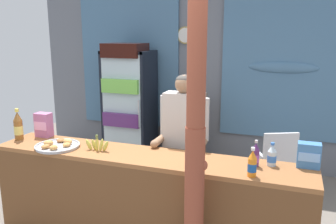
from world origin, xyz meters
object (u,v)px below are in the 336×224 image
object	(u,v)px
soda_bottle_grape_soda	(256,155)
pastry_tray	(57,145)
bottle_shelf_rack	(188,129)
snack_box_wafer	(44,125)
snack_box_biscuit	(309,155)
soda_bottle_iced_tea	(18,127)
timber_post	(195,134)
stall_counter	(141,195)
soda_bottle_orange_soda	(252,164)
banana_bunch	(97,145)
shopkeeper	(184,133)
soda_bottle_water	(272,156)
plastic_lawn_chair	(275,159)
drink_fridge	(129,99)

from	to	relation	value
soda_bottle_grape_soda	pastry_tray	distance (m)	1.89
bottle_shelf_rack	snack_box_wafer	size ratio (longest dim) A/B	4.39
snack_box_biscuit	pastry_tray	world-z (taller)	snack_box_biscuit
soda_bottle_iced_tea	snack_box_biscuit	xyz separation A→B (m)	(2.84, 0.19, -0.04)
bottle_shelf_rack	timber_post	bearing A→B (deg)	-72.65
soda_bottle_grape_soda	stall_counter	bearing A→B (deg)	-170.24
timber_post	bottle_shelf_rack	world-z (taller)	timber_post
soda_bottle_orange_soda	banana_bunch	xyz separation A→B (m)	(-1.46, 0.13, -0.04)
soda_bottle_grape_soda	pastry_tray	bearing A→B (deg)	-175.48
shopkeeper	soda_bottle_water	size ratio (longest dim) A/B	7.89
soda_bottle_orange_soda	snack_box_wafer	xyz separation A→B (m)	(-2.24, 0.35, 0.03)
plastic_lawn_chair	shopkeeper	distance (m)	1.39
pastry_tray	soda_bottle_water	bearing A→B (deg)	5.85
soda_bottle_grape_soda	snack_box_biscuit	distance (m)	0.44
drink_fridge	pastry_tray	bearing A→B (deg)	-84.69
soda_bottle_iced_tea	shopkeeper	bearing A→B (deg)	16.39
soda_bottle_grape_soda	banana_bunch	bearing A→B (deg)	-176.18
plastic_lawn_chair	shopkeeper	bearing A→B (deg)	-132.54
stall_counter	soda_bottle_grape_soda	world-z (taller)	soda_bottle_grape_soda
soda_bottle_iced_tea	banana_bunch	world-z (taller)	soda_bottle_iced_tea
soda_bottle_iced_tea	timber_post	bearing A→B (deg)	-11.55
plastic_lawn_chair	soda_bottle_iced_tea	distance (m)	2.97
bottle_shelf_rack	soda_bottle_orange_soda	world-z (taller)	same
timber_post	soda_bottle_iced_tea	xyz separation A→B (m)	(-2.02, 0.41, -0.23)
soda_bottle_grape_soda	snack_box_wafer	bearing A→B (deg)	177.03
plastic_lawn_chair	soda_bottle_grape_soda	distance (m)	1.47
bottle_shelf_rack	snack_box_biscuit	world-z (taller)	bottle_shelf_rack
shopkeeper	soda_bottle_grape_soda	distance (m)	0.87
timber_post	snack_box_biscuit	xyz separation A→B (m)	(0.82, 0.60, -0.27)
stall_counter	soda_bottle_water	distance (m)	1.22
soda_bottle_iced_tea	soda_bottle_grape_soda	distance (m)	2.42
soda_bottle_water	soda_bottle_grape_soda	size ratio (longest dim) A/B	0.89
stall_counter	banana_bunch	xyz separation A→B (m)	(-0.47, 0.07, 0.41)
plastic_lawn_chair	soda_bottle_orange_soda	bearing A→B (deg)	-94.25
drink_fridge	shopkeeper	bearing A→B (deg)	-47.49
timber_post	soda_bottle_water	xyz separation A→B (m)	(0.53, 0.53, -0.28)
stall_counter	soda_bottle_iced_tea	bearing A→B (deg)	175.80
stall_counter	drink_fridge	distance (m)	2.33
timber_post	pastry_tray	distance (m)	1.56
bottle_shelf_rack	soda_bottle_orange_soda	distance (m)	2.52
stall_counter	snack_box_wafer	bearing A→B (deg)	167.19
soda_bottle_orange_soda	pastry_tray	world-z (taller)	soda_bottle_orange_soda
bottle_shelf_rack	pastry_tray	world-z (taller)	bottle_shelf_rack
stall_counter	shopkeeper	distance (m)	0.78
shopkeeper	snack_box_wafer	distance (m)	1.51
soda_bottle_iced_tea	snack_box_biscuit	bearing A→B (deg)	3.79
shopkeeper	pastry_tray	size ratio (longest dim) A/B	3.70
banana_bunch	bottle_shelf_rack	bearing A→B (deg)	81.79
plastic_lawn_chair	soda_bottle_grape_soda	size ratio (longest dim) A/B	3.77
drink_fridge	soda_bottle_water	distance (m)	2.83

